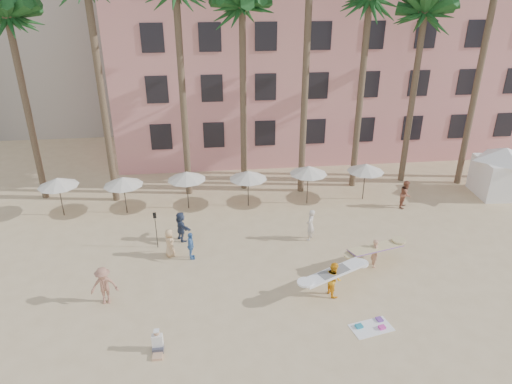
{
  "coord_description": "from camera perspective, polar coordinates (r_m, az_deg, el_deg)",
  "views": [
    {
      "loc": [
        -3.71,
        -14.95,
        13.73
      ],
      "look_at": [
        -1.25,
        6.0,
        4.0
      ],
      "focal_mm": 32.0,
      "sensor_mm": 36.0,
      "label": 1
    }
  ],
  "objects": [
    {
      "name": "carrier_yellow",
      "position": [
        24.86,
        14.7,
        -7.13
      ],
      "size": [
        3.28,
        1.86,
        1.61
      ],
      "color": "tan",
      "rests_on": "ground"
    },
    {
      "name": "paddle",
      "position": [
        26.04,
        -12.43,
        -4.12
      ],
      "size": [
        0.18,
        0.04,
        2.23
      ],
      "color": "black",
      "rests_on": "ground"
    },
    {
      "name": "umbrella_row",
      "position": [
        29.73,
        -4.83,
        2.12
      ],
      "size": [
        22.5,
        2.7,
        2.73
      ],
      "color": "#332B23",
      "rests_on": "ground"
    },
    {
      "name": "beach_towel",
      "position": [
        21.4,
        14.3,
        -15.97
      ],
      "size": [
        1.97,
        1.36,
        0.14
      ],
      "color": "white",
      "rests_on": "ground"
    },
    {
      "name": "carrier_white",
      "position": [
        22.37,
        9.66,
        -10.49
      ],
      "size": [
        3.32,
        1.92,
        1.76
      ],
      "color": "#FFAE1A",
      "rests_on": "ground"
    },
    {
      "name": "ground",
      "position": [
        20.63,
        5.64,
        -17.1
      ],
      "size": [
        120.0,
        120.0,
        0.0
      ],
      "primitive_type": "plane",
      "color": "#D1B789",
      "rests_on": "ground"
    },
    {
      "name": "seated_man",
      "position": [
        19.92,
        -12.2,
        -18.14
      ],
      "size": [
        0.45,
        0.78,
        1.01
      ],
      "color": "#3F3F4C",
      "rests_on": "ground"
    },
    {
      "name": "cabana",
      "position": [
        35.94,
        28.4,
        2.74
      ],
      "size": [
        4.83,
        4.83,
        3.5
      ],
      "color": "white",
      "rests_on": "ground"
    },
    {
      "name": "pink_hotel",
      "position": [
        42.71,
        8.23,
        16.81
      ],
      "size": [
        35.0,
        14.0,
        16.0
      ],
      "primitive_type": "cube",
      "color": "#DA8D84",
      "rests_on": "ground"
    },
    {
      "name": "beachgoers",
      "position": [
        25.55,
        -3.46,
        -5.4
      ],
      "size": [
        19.23,
        9.0,
        1.91
      ],
      "color": "#34405B",
      "rests_on": "ground"
    }
  ]
}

